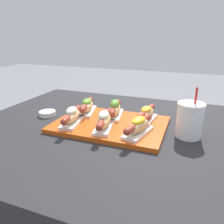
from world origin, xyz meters
name	(u,v)px	position (x,y,z in m)	size (l,w,h in m)	color
patio_table	(108,194)	(0.00, 0.00, 0.35)	(1.19, 0.99, 0.71)	#232326
serving_tray	(110,124)	(0.01, 0.01, 0.71)	(0.46, 0.32, 0.02)	#CC4C14
hot_dog_0	(72,116)	(-0.14, -0.06, 0.76)	(0.09, 0.19, 0.07)	white
hot_dog_1	(104,121)	(0.01, -0.06, 0.76)	(0.09, 0.19, 0.07)	white
hot_dog_2	(138,126)	(0.15, -0.06, 0.76)	(0.09, 0.19, 0.07)	white
hot_dog_3	(87,106)	(-0.14, 0.08, 0.76)	(0.09, 0.19, 0.07)	white
hot_dog_4	(115,109)	(0.00, 0.08, 0.76)	(0.09, 0.19, 0.08)	white
hot_dog_5	(146,114)	(0.14, 0.08, 0.76)	(0.08, 0.19, 0.07)	white
sauce_bowl	(47,113)	(-0.32, 0.02, 0.72)	(0.08, 0.08, 0.02)	white
drink_cup	(189,120)	(0.32, 0.02, 0.77)	(0.10, 0.10, 0.19)	white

